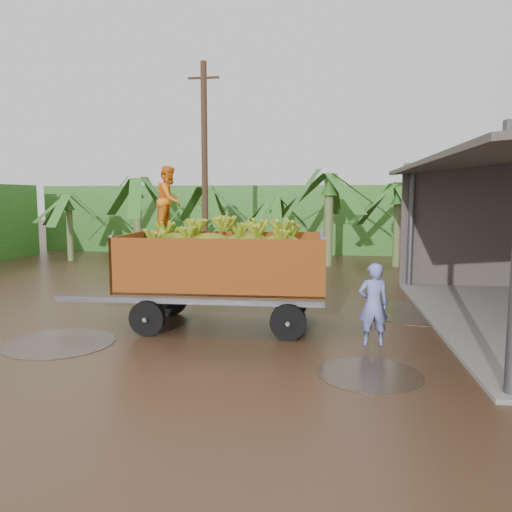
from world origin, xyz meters
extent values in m
plane|color=black|center=(0.00, 0.00, 0.00)|extent=(100.00, 100.00, 0.00)
cube|color=#2D661E|center=(-2.00, 16.00, 1.80)|extent=(22.00, 3.00, 3.60)
cube|color=#47474C|center=(-3.05, -0.26, 0.56)|extent=(1.85, 0.17, 0.12)
imported|color=orange|center=(-1.24, 0.22, 2.95)|extent=(0.69, 0.84, 1.59)
imported|color=#6C77C6|center=(3.48, -1.21, 0.85)|extent=(0.67, 0.49, 1.69)
cylinder|color=#47301E|center=(-2.17, 7.62, 4.04)|extent=(0.24, 0.24, 8.08)
cube|color=#47301E|center=(-2.17, 7.62, 7.48)|extent=(1.20, 0.08, 0.08)
camera|label=1|loc=(2.50, -11.40, 3.03)|focal=35.00mm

